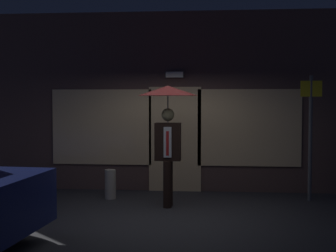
# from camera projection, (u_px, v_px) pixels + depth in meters

# --- Properties ---
(ground_plane) EXTENTS (18.00, 18.00, 0.00)m
(ground_plane) POSITION_uv_depth(u_px,v_px,m) (164.00, 215.00, 8.38)
(ground_plane) COLOR #2D2D33
(building_facade) EXTENTS (10.69, 0.48, 3.78)m
(building_facade) POSITION_uv_depth(u_px,v_px,m) (176.00, 103.00, 10.61)
(building_facade) COLOR brown
(building_facade) RESTS_ON ground
(person_with_umbrella) EXTENTS (1.07, 1.07, 2.18)m
(person_with_umbrella) POSITION_uv_depth(u_px,v_px,m) (168.00, 114.00, 8.93)
(person_with_umbrella) COLOR black
(person_with_umbrella) RESTS_ON ground
(street_sign_post) EXTENTS (0.40, 0.07, 2.39)m
(street_sign_post) POSITION_uv_depth(u_px,v_px,m) (310.00, 130.00, 9.49)
(street_sign_post) COLOR #595B60
(street_sign_post) RESTS_ON ground
(sidewalk_bollard) EXTENTS (0.21, 0.21, 0.57)m
(sidewalk_bollard) POSITION_uv_depth(u_px,v_px,m) (110.00, 184.00, 9.70)
(sidewalk_bollard) COLOR #B2A899
(sidewalk_bollard) RESTS_ON ground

